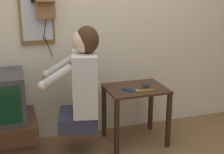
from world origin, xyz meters
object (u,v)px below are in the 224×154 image
cell_phone_spare (146,85)px  cell_phone_held (128,90)px  toothbrush (144,91)px  person (82,81)px  wall_mirror (36,8)px

cell_phone_spare → cell_phone_held: bearing=-141.4°
cell_phone_held → cell_phone_spare: size_ratio=1.01×
toothbrush → cell_phone_held: bearing=63.3°
cell_phone_held → cell_phone_spare: same height
cell_phone_held → toothbrush: bearing=-56.6°
person → toothbrush: bearing=-83.0°
cell_phone_held → cell_phone_spare: bearing=-8.7°
person → cell_phone_held: (0.45, 0.01, -0.14)m
cell_phone_spare → toothbrush: size_ratio=0.72×
wall_mirror → person: bearing=-51.4°
person → cell_phone_spare: bearing=-69.4°
cell_phone_spare → toothbrush: (-0.09, -0.15, 0.00)m
wall_mirror → cell_phone_spare: (1.01, -0.33, -0.77)m
person → wall_mirror: (-0.34, 0.42, 0.64)m
cell_phone_held → toothbrush: (0.14, -0.07, 0.00)m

